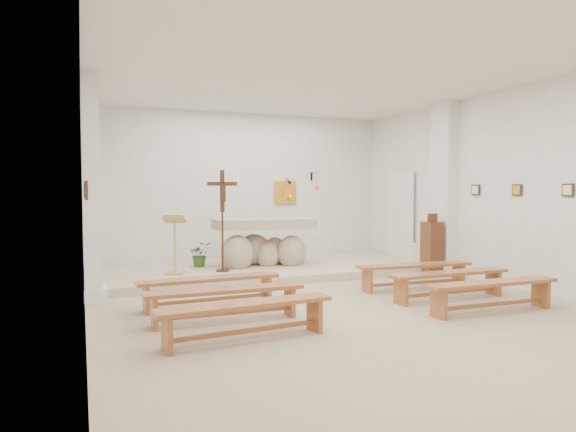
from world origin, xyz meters
name	(u,v)px	position (x,y,z in m)	size (l,w,h in m)	color
ground	(344,308)	(0.00, 0.00, 0.00)	(7.00, 10.00, 0.00)	tan
wall_left	(84,188)	(-3.49, 0.00, 1.75)	(0.02, 10.00, 3.50)	white
wall_right	(527,188)	(3.49, 0.00, 1.75)	(0.02, 10.00, 3.50)	white
wall_back	(243,188)	(0.00, 4.99, 1.75)	(7.00, 0.02, 3.50)	white
ceiling	(346,65)	(0.00, 0.00, 3.49)	(7.00, 10.00, 0.02)	silver
sanctuary_platform	(264,269)	(0.00, 3.50, 0.07)	(6.98, 3.00, 0.15)	beige
pilaster_left	(91,188)	(-3.37, 2.00, 1.75)	(0.26, 0.55, 3.50)	white
pilaster_right	(444,188)	(3.37, 2.00, 1.75)	(0.26, 0.55, 3.50)	white
gold_wall_relief	(285,193)	(1.05, 4.96, 1.65)	(0.55, 0.04, 0.55)	gold
sanctuary_lamp	(316,186)	(1.75, 4.71, 1.81)	(0.11, 0.36, 0.44)	black
station_frame_left_front	(86,190)	(-3.47, -0.80, 1.72)	(0.03, 0.20, 0.20)	#382318
station_frame_left_mid	(85,190)	(-3.47, 0.20, 1.72)	(0.03, 0.20, 0.20)	#382318
station_frame_left_rear	(85,190)	(-3.47, 1.20, 1.72)	(0.03, 0.20, 0.20)	#382318
station_frame_right_front	(568,190)	(3.47, -0.80, 1.72)	(0.03, 0.20, 0.20)	#382318
station_frame_right_mid	(517,190)	(3.47, 0.20, 1.72)	(0.03, 0.20, 0.20)	#382318
station_frame_right_rear	(476,190)	(3.47, 1.20, 1.72)	(0.03, 0.20, 0.20)	#382318
radiator_left	(89,276)	(-3.43, 2.70, 0.27)	(0.10, 0.85, 0.52)	silver
radiator_right	(424,256)	(3.43, 2.70, 0.27)	(0.10, 0.85, 0.52)	silver
altar	(263,246)	(-0.03, 3.48, 0.56)	(2.11, 0.97, 1.07)	#BEAD91
lectern	(175,244)	(-1.92, 3.04, 0.71)	(0.49, 0.45, 1.13)	tan
crucifix_stand	(222,213)	(-1.02, 3.02, 1.27)	(0.59, 0.26, 1.95)	#351D11
potted_plant	(200,254)	(-1.28, 3.82, 0.40)	(0.45, 0.39, 0.50)	#2F4F1F
donation_pedestal	(432,248)	(3.01, 1.90, 0.55)	(0.34, 0.34, 1.25)	#593019
bench_left_front	(209,285)	(-1.80, 0.80, 0.33)	(2.11, 0.42, 0.44)	#AB6431
bench_right_front	(415,270)	(1.80, 0.80, 0.33)	(2.11, 0.48, 0.44)	#AB6431
bench_left_second	(225,297)	(-1.80, -0.10, 0.33)	(2.10, 0.36, 0.44)	#AB6431
bench_right_second	(449,279)	(1.80, -0.10, 0.33)	(2.10, 0.36, 0.44)	#AB6431
bench_left_third	(246,312)	(-1.80, -1.00, 0.33)	(2.12, 0.52, 0.44)	#AB6431
bench_right_third	(492,289)	(1.80, -1.00, 0.33)	(2.10, 0.37, 0.44)	#AB6431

